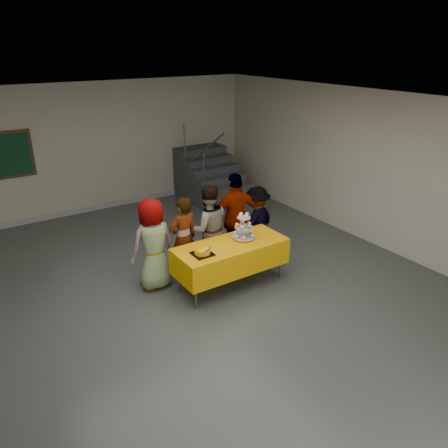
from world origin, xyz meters
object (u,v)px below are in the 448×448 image
object	(u,v)px
bake_table	(231,256)
schoolchild_b	(183,239)
schoolchild_a	(153,244)
staircase	(212,181)
schoolchild_e	(256,221)
schoolchild_c	(208,228)
schoolchild_d	(236,218)
cupcake_stand	(244,229)
bear_cake	(202,251)
noticeboard	(0,156)

from	to	relation	value
bake_table	schoolchild_b	size ratio (longest dim) A/B	1.26
bake_table	schoolchild_a	world-z (taller)	schoolchild_a
schoolchild_a	schoolchild_b	bearing A→B (deg)	171.45
schoolchild_a	staircase	world-z (taller)	staircase
schoolchild_e	staircase	xyz separation A→B (m)	(0.98, 3.18, -0.19)
schoolchild_e	staircase	distance (m)	3.33
bake_table	schoolchild_e	size ratio (longest dim) A/B	1.39
schoolchild_c	schoolchild_d	bearing A→B (deg)	-162.05
schoolchild_a	schoolchild_c	world-z (taller)	schoolchild_c
cupcake_stand	schoolchild_d	xyz separation A→B (m)	(0.31, 0.66, -0.11)
bear_cake	schoolchild_d	xyz separation A→B (m)	(1.19, 0.80, 0.01)
cupcake_stand	noticeboard	bearing A→B (deg)	121.98
staircase	schoolchild_d	bearing A→B (deg)	-114.41
schoolchild_c	noticeboard	xyz separation A→B (m)	(-2.59, 4.03, 0.80)
staircase	noticeboard	world-z (taller)	noticeboard
cupcake_stand	staircase	distance (m)	4.22
schoolchild_b	schoolchild_a	bearing A→B (deg)	-9.26
bear_cake	schoolchild_a	xyz separation A→B (m)	(-0.48, 0.75, -0.06)
schoolchild_a	staircase	bearing A→B (deg)	-139.12
schoolchild_c	schoolchild_d	xyz separation A→B (m)	(0.63, 0.04, 0.04)
schoolchild_e	schoolchild_b	bearing A→B (deg)	-14.21
bake_table	schoolchild_c	size ratio (longest dim) A/B	1.18
noticeboard	schoolchild_c	bearing A→B (deg)	-57.24
schoolchild_c	bake_table	bearing A→B (deg)	105.30
schoolchild_c	staircase	distance (m)	3.81
schoolchild_a	schoolchild_b	xyz separation A→B (m)	(0.54, -0.03, -0.03)
bear_cake	schoolchild_b	size ratio (longest dim) A/B	0.24
schoolchild_a	schoolchild_d	distance (m)	1.68
schoolchild_a	noticeboard	distance (m)	4.41
noticeboard	schoolchild_e	bearing A→B (deg)	-47.55
schoolchild_b	bear_cake	bearing A→B (deg)	79.91
schoolchild_c	schoolchild_d	distance (m)	0.63
bake_table	schoolchild_a	bearing A→B (deg)	147.57
schoolchild_c	bear_cake	bearing A→B (deg)	67.62
noticeboard	schoolchild_b	bearing A→B (deg)	-62.98
schoolchild_c	schoolchild_e	xyz separation A→B (m)	(1.08, 0.02, -0.12)
schoolchild_d	noticeboard	world-z (taller)	noticeboard
schoolchild_b	schoolchild_e	xyz separation A→B (m)	(1.59, 0.06, -0.07)
bake_table	schoolchild_d	xyz separation A→B (m)	(0.61, 0.73, 0.28)
schoolchild_d	noticeboard	bearing A→B (deg)	-37.93
schoolchild_b	noticeboard	size ratio (longest dim) A/B	1.14
cupcake_stand	schoolchild_d	distance (m)	0.74
cupcake_stand	staircase	world-z (taller)	staircase
schoolchild_d	schoolchild_a	bearing A→B (deg)	15.03
schoolchild_e	schoolchild_d	bearing A→B (deg)	-19.57
cupcake_stand	schoolchild_a	bearing A→B (deg)	155.92
bear_cake	schoolchild_d	world-z (taller)	schoolchild_d
bake_table	schoolchild_b	distance (m)	0.85
bear_cake	schoolchild_b	distance (m)	0.72
bake_table	schoolchild_c	distance (m)	0.73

